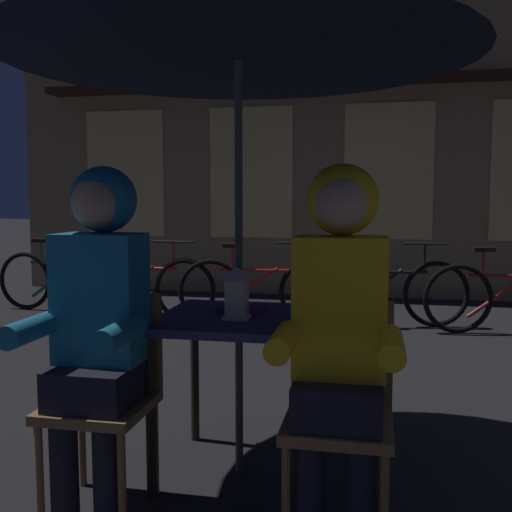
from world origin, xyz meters
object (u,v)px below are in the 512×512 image
Objects in this scene: person_left_hooded at (98,305)px; bicycle_fourth at (384,292)px; bicycle_fifth at (512,297)px; chair_right at (339,403)px; cafe_table at (239,337)px; lantern at (237,292)px; chair_left at (106,387)px; bicycle_second at (138,287)px; person_right_hooded at (340,314)px; bicycle_nearest at (65,281)px; patio_umbrella at (238,16)px; book at (242,309)px; bicycle_third at (261,290)px.

person_left_hooded reaches higher than bicycle_fourth.
bicycle_fifth is (2.35, 3.69, -0.50)m from person_left_hooded.
bicycle_fourth is at bearing 86.63° from chair_right.
lantern is at bearing -83.09° from cafe_table.
chair_left is at bearing 90.00° from person_left_hooded.
bicycle_second and bicycle_fourth have the same top height.
bicycle_nearest is (-3.28, 3.86, -0.50)m from person_right_hooded.
person_right_hooded is at bearing -41.57° from patio_umbrella.
chair_right is (0.48, -0.37, -0.15)m from cafe_table.
patio_umbrella reaches higher than person_right_hooded.
chair_left is 4.35× the size of book.
bicycle_third is 8.33× the size of book.
chair_right is 5.02m from bicycle_nearest.
patio_umbrella is 1.37× the size of bicycle_nearest.
lantern reaches higher than bicycle_nearest.
bicycle_third is at bearing 1.69° from bicycle_second.
lantern is 0.27× the size of chair_left.
cafe_table is 0.85× the size of chair_right.
lantern is at bearing -66.75° from book.
bicycle_fourth is (1.22, 0.11, 0.00)m from bicycle_third.
bicycle_fifth is (1.86, 3.35, -0.51)m from lantern.
bicycle_second is at bearing 122.46° from person_right_hooded.
bicycle_nearest is at bearing 130.72° from chair_right.
person_left_hooded is 3.68m from bicycle_third.
bicycle_fourth is at bearing 72.57° from person_left_hooded.
person_left_hooded is at bearing -69.72° from bicycle_second.
chair_left is (-0.49, -0.28, -0.37)m from lantern.
chair_left is at bearing -107.68° from bicycle_fourth.
bicycle_third is at bearing -5.58° from bicycle_nearest.
patio_umbrella is at bearing 37.55° from chair_left.
bicycle_fourth is at bearing 78.15° from cafe_table.
person_left_hooded is at bearing -138.43° from patio_umbrella.
person_left_hooded is 0.84× the size of bicycle_fifth.
bicycle_third is 1.00× the size of bicycle_fourth.
lantern is 3.87m from bicycle_fifth.
bicycle_third is at bearing -178.71° from bicycle_fifth.
lantern is 0.58m from person_right_hooded.
cafe_table is 3.70× the size of book.
cafe_table is 0.62m from chair_right.
person_right_hooded reaches higher than bicycle_third.
bicycle_nearest is 1.01× the size of bicycle_fifth.
patio_umbrella is at bearing 0.00° from cafe_table.
patio_umbrella is at bearing -80.81° from bicycle_third.
bicycle_second is (0.99, -0.26, 0.00)m from bicycle_nearest.
chair_left is at bearing 180.00° from chair_right.
chair_left is 0.36m from person_left_hooded.
bicycle_fourth is (0.22, 3.69, -0.14)m from chair_right.
patio_umbrella reaches higher than book.
person_right_hooded is at bearing -110.64° from bicycle_fifth.
chair_left is 3.79m from bicycle_second.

